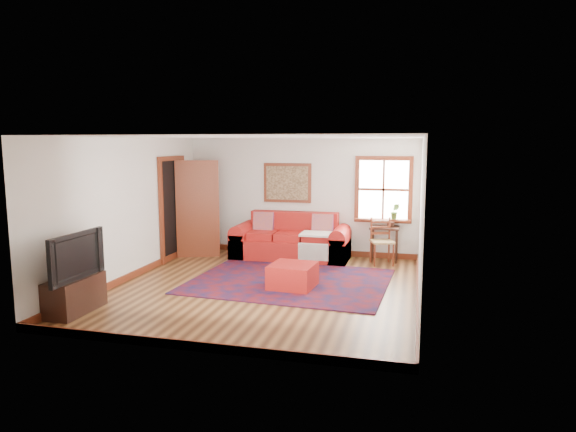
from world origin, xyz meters
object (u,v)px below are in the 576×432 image
(ladder_back_chair, at_px, (382,239))
(red_leather_sofa, at_px, (291,243))
(red_ottoman, at_px, (293,276))
(media_cabinet, at_px, (75,295))
(side_table, at_px, (385,233))

(ladder_back_chair, bearing_deg, red_leather_sofa, 177.99)
(red_ottoman, xyz_separation_m, ladder_back_chair, (1.31, 2.12, 0.30))
(ladder_back_chair, distance_m, media_cabinet, 5.75)
(side_table, relative_size, media_cabinet, 0.76)
(red_leather_sofa, distance_m, side_table, 1.94)
(red_leather_sofa, bearing_deg, media_cabinet, -117.69)
(side_table, xyz_separation_m, ladder_back_chair, (-0.04, -0.28, -0.09))
(red_ottoman, distance_m, side_table, 2.78)
(red_leather_sofa, relative_size, red_ottoman, 3.39)
(red_ottoman, xyz_separation_m, media_cabinet, (-2.73, -1.96, 0.05))
(red_leather_sofa, distance_m, red_ottoman, 2.26)
(red_leather_sofa, relative_size, media_cabinet, 2.60)
(red_ottoman, bearing_deg, side_table, 65.47)
(red_ottoman, bearing_deg, media_cabinet, -139.43)
(red_leather_sofa, distance_m, media_cabinet, 4.68)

